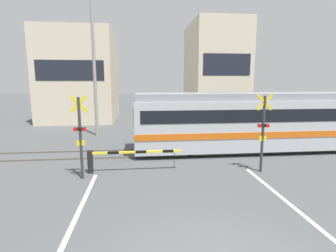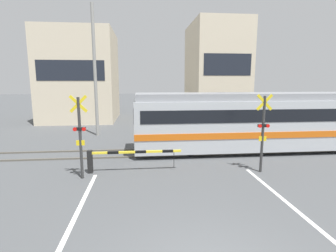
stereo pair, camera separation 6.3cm
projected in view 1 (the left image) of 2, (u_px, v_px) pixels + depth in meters
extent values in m
cube|color=#5B564C|center=(168.00, 156.00, 13.41)|extent=(50.00, 0.10, 0.08)
cube|color=#5B564C|center=(165.00, 149.00, 14.82)|extent=(50.00, 0.10, 0.08)
cube|color=white|center=(331.00, 238.00, 6.44)|extent=(0.14, 10.19, 0.01)
cube|color=#B7BCC1|center=(271.00, 123.00, 14.48)|extent=(14.97, 2.66, 2.60)
cube|color=gray|center=(273.00, 96.00, 14.23)|extent=(14.82, 2.34, 0.36)
cube|color=orange|center=(270.00, 130.00, 14.54)|extent=(14.98, 2.71, 0.32)
cube|color=black|center=(271.00, 113.00, 14.38)|extent=(14.37, 2.70, 0.64)
cube|color=black|center=(134.00, 114.00, 13.59)|extent=(0.03, 1.86, 0.80)
cylinder|color=black|center=(190.00, 149.00, 13.48)|extent=(0.76, 0.12, 0.76)
cylinder|color=black|center=(186.00, 142.00, 14.88)|extent=(0.76, 0.12, 0.76)
cylinder|color=black|center=(336.00, 139.00, 15.86)|extent=(0.76, 0.12, 0.76)
cube|color=black|center=(90.00, 162.00, 10.94)|extent=(0.20, 0.20, 0.97)
cube|color=yellow|center=(136.00, 152.00, 11.08)|extent=(3.85, 0.09, 0.09)
cube|color=black|center=(113.00, 153.00, 10.98)|extent=(0.46, 0.10, 0.10)
cube|color=black|center=(141.00, 152.00, 11.10)|extent=(0.46, 0.10, 0.10)
cube|color=black|center=(168.00, 151.00, 11.22)|extent=(0.46, 0.10, 0.10)
cylinder|color=black|center=(174.00, 160.00, 11.31)|extent=(0.02, 0.02, 0.68)
cube|color=black|center=(216.00, 133.00, 17.00)|extent=(0.20, 0.20, 0.97)
cube|color=yellow|center=(187.00, 128.00, 16.73)|extent=(3.85, 0.09, 0.09)
cube|color=black|center=(201.00, 128.00, 16.83)|extent=(0.46, 0.10, 0.10)
cube|color=black|center=(184.00, 128.00, 16.71)|extent=(0.46, 0.10, 0.10)
cube|color=black|center=(166.00, 129.00, 16.59)|extent=(0.46, 0.10, 0.10)
cylinder|color=black|center=(161.00, 135.00, 16.63)|extent=(0.02, 0.02, 0.68)
cylinder|color=#333333|center=(81.00, 139.00, 10.13)|extent=(0.11, 0.11, 3.22)
cube|color=yellow|center=(79.00, 104.00, 9.90)|extent=(0.68, 0.04, 0.68)
cube|color=yellow|center=(79.00, 104.00, 9.90)|extent=(0.68, 0.04, 0.68)
cube|color=black|center=(80.00, 129.00, 10.06)|extent=(0.44, 0.12, 0.12)
cylinder|color=red|center=(75.00, 129.00, 9.97)|extent=(0.15, 0.03, 0.15)
cylinder|color=red|center=(84.00, 129.00, 10.01)|extent=(0.15, 0.03, 0.15)
cube|color=yellow|center=(81.00, 143.00, 10.13)|extent=(0.32, 0.03, 0.20)
cylinder|color=#333333|center=(263.00, 135.00, 10.91)|extent=(0.11, 0.11, 3.22)
cube|color=yellow|center=(265.00, 102.00, 10.68)|extent=(0.68, 0.04, 0.68)
cube|color=yellow|center=(265.00, 102.00, 10.68)|extent=(0.68, 0.04, 0.68)
cube|color=black|center=(263.00, 126.00, 10.84)|extent=(0.44, 0.12, 0.12)
cylinder|color=red|center=(260.00, 126.00, 10.75)|extent=(0.15, 0.03, 0.15)
cylinder|color=red|center=(268.00, 126.00, 10.79)|extent=(0.15, 0.03, 0.15)
cube|color=yellow|center=(263.00, 139.00, 10.91)|extent=(0.32, 0.03, 0.20)
cylinder|color=#23232D|center=(143.00, 126.00, 20.31)|extent=(0.13, 0.13, 0.83)
cylinder|color=#23232D|center=(145.00, 126.00, 20.33)|extent=(0.13, 0.13, 0.83)
cube|color=#386647|center=(144.00, 116.00, 20.19)|extent=(0.38, 0.22, 0.66)
sphere|color=#997056|center=(144.00, 110.00, 20.12)|extent=(0.23, 0.23, 0.23)
cube|color=beige|center=(80.00, 76.00, 25.93)|extent=(6.73, 7.77, 8.59)
cube|color=#1E232D|center=(70.00, 70.00, 22.04)|extent=(5.65, 0.03, 1.72)
cube|color=beige|center=(215.00, 72.00, 27.29)|extent=(5.18, 7.77, 9.63)
cube|color=#1E232D|center=(227.00, 65.00, 23.39)|extent=(4.35, 0.03, 1.93)
cylinder|color=gray|center=(94.00, 72.00, 17.94)|extent=(0.22, 0.22, 8.94)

